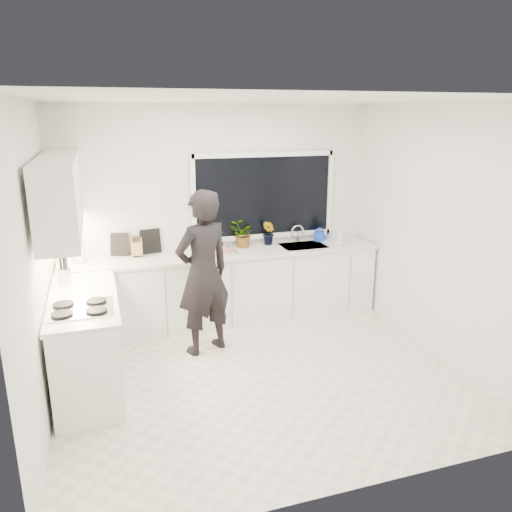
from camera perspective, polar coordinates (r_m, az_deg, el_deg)
name	(u,v)px	position (r m, az deg, el deg)	size (l,w,h in m)	color
floor	(262,375)	(5.27, 0.70, -13.44)	(4.00, 3.50, 0.02)	beige
wall_back	(219,213)	(6.40, -4.29, 4.88)	(4.00, 0.02, 2.70)	white
wall_left	(34,267)	(4.55, -24.00, -1.11)	(0.02, 3.50, 2.70)	white
wall_right	(440,233)	(5.70, 20.29, 2.53)	(0.02, 3.50, 2.70)	white
ceiling	(263,98)	(4.59, 0.82, 17.61)	(4.00, 3.50, 0.02)	white
window	(264,196)	(6.50, 0.93, 6.88)	(1.80, 0.02, 1.00)	black
base_cabinets_back	(226,288)	(6.35, -3.46, -3.72)	(3.92, 0.58, 0.88)	white
base_cabinets_left	(88,343)	(5.17, -18.70, -9.38)	(0.58, 1.60, 0.88)	white
countertop_back	(226,254)	(6.20, -3.51, 0.25)	(3.94, 0.62, 0.04)	silver
countertop_left	(83,298)	(4.99, -19.17, -4.60)	(0.62, 1.60, 0.04)	silver
upper_cabinets	(60,193)	(5.11, -21.45, 6.68)	(0.34, 2.10, 0.70)	white
sink	(303,249)	(6.55, 5.41, 0.79)	(0.58, 0.42, 0.14)	silver
faucet	(298,234)	(6.69, 4.77, 2.54)	(0.03, 0.03, 0.22)	silver
stovetop	(80,308)	(4.65, -19.50, -5.67)	(0.56, 0.48, 0.03)	black
person	(203,273)	(5.43, -6.06, -1.97)	(0.67, 0.44, 1.82)	black
pizza_tray	(217,252)	(6.15, -4.44, 0.43)	(0.46, 0.34, 0.03)	silver
pizza	(217,251)	(6.15, -4.45, 0.59)	(0.42, 0.30, 0.01)	#BA3718
watering_can	(319,236)	(6.78, 7.23, 2.27)	(0.14, 0.14, 0.13)	blue
paper_towel_roll	(80,251)	(6.10, -19.52, 0.53)	(0.11, 0.11, 0.26)	white
knife_block	(137,247)	(6.15, -13.47, 0.95)	(0.13, 0.10, 0.22)	brown
utensil_crock	(65,276)	(5.40, -21.03, -2.13)	(0.13, 0.13, 0.16)	#BABABF
picture_frame_large	(120,244)	(6.23, -15.32, 1.30)	(0.22, 0.02, 0.28)	black
picture_frame_small	(151,241)	(6.25, -11.96, 1.67)	(0.25, 0.02, 0.30)	black
herb_plants	(245,234)	(6.40, -1.22, 2.48)	(0.82, 0.30, 0.34)	#26662D
soap_bottles	(342,236)	(6.57, 9.78, 2.25)	(0.20, 0.15, 0.27)	#D8BF66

